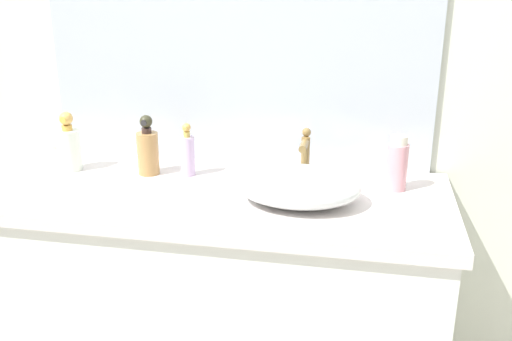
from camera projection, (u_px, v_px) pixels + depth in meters
bathroom_wall_rear at (239, 27)px, 1.91m from camera, size 6.00×0.06×2.60m
vanity_counter at (219, 309)px, 1.90m from camera, size 1.41×0.58×0.85m
wall_mirror_panel at (236, 14)px, 1.86m from camera, size 1.30×0.01×1.00m
sink_basin at (298, 186)px, 1.65m from camera, size 0.36×0.27×0.10m
faucet at (305, 153)px, 1.78m from camera, size 0.03×0.12×0.17m
soap_dispenser at (69, 146)px, 1.91m from camera, size 0.08×0.08×0.20m
lotion_bottle at (187, 153)px, 1.87m from camera, size 0.05×0.05×0.17m
perfume_bottle at (397, 164)px, 1.74m from camera, size 0.06×0.06×0.17m
spray_can at (148, 150)px, 1.88m from camera, size 0.07×0.07×0.20m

